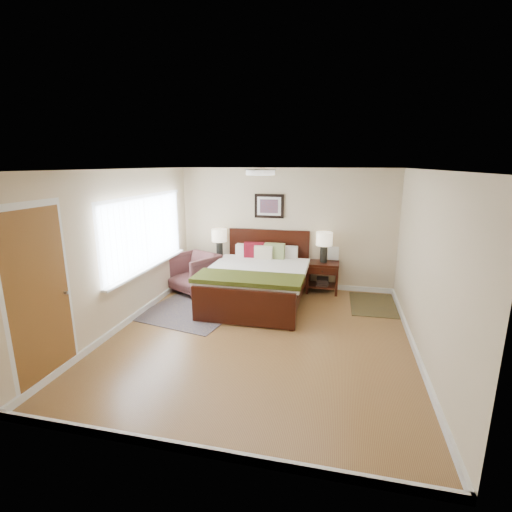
% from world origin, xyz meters
% --- Properties ---
extents(floor, '(5.00, 5.00, 0.00)m').
position_xyz_m(floor, '(0.00, 0.00, 0.00)').
color(floor, olive).
rests_on(floor, ground).
extents(back_wall, '(4.50, 0.04, 2.50)m').
position_xyz_m(back_wall, '(0.00, 2.50, 1.25)').
color(back_wall, beige).
rests_on(back_wall, ground).
extents(front_wall, '(4.50, 0.04, 2.50)m').
position_xyz_m(front_wall, '(0.00, -2.50, 1.25)').
color(front_wall, beige).
rests_on(front_wall, ground).
extents(left_wall, '(0.04, 5.00, 2.50)m').
position_xyz_m(left_wall, '(-2.25, 0.00, 1.25)').
color(left_wall, beige).
rests_on(left_wall, ground).
extents(right_wall, '(0.04, 5.00, 2.50)m').
position_xyz_m(right_wall, '(2.25, 0.00, 1.25)').
color(right_wall, beige).
rests_on(right_wall, ground).
extents(ceiling, '(4.50, 5.00, 0.02)m').
position_xyz_m(ceiling, '(0.00, 0.00, 2.50)').
color(ceiling, white).
rests_on(ceiling, back_wall).
extents(window, '(0.11, 2.72, 1.32)m').
position_xyz_m(window, '(-2.20, 0.70, 1.38)').
color(window, silver).
rests_on(window, left_wall).
extents(door, '(0.06, 1.00, 2.18)m').
position_xyz_m(door, '(-2.23, -1.75, 1.07)').
color(door, silver).
rests_on(door, ground).
extents(ceil_fixture, '(0.44, 0.44, 0.08)m').
position_xyz_m(ceil_fixture, '(0.00, 0.00, 2.47)').
color(ceil_fixture, white).
rests_on(ceil_fixture, ceiling).
extents(bed, '(1.84, 2.24, 1.21)m').
position_xyz_m(bed, '(-0.35, 1.40, 0.56)').
color(bed, '#330F07').
rests_on(bed, ground).
extents(wall_art, '(0.62, 0.05, 0.50)m').
position_xyz_m(wall_art, '(-0.35, 2.47, 1.72)').
color(wall_art, black).
rests_on(wall_art, back_wall).
extents(nightstand_left, '(0.51, 0.46, 0.61)m').
position_xyz_m(nightstand_left, '(-1.39, 2.25, 0.49)').
color(nightstand_left, '#330F07').
rests_on(nightstand_left, ground).
extents(nightstand_right, '(0.64, 0.48, 0.63)m').
position_xyz_m(nightstand_right, '(0.82, 2.26, 0.38)').
color(nightstand_right, '#330F07').
rests_on(nightstand_right, ground).
extents(lamp_left, '(0.32, 0.32, 0.61)m').
position_xyz_m(lamp_left, '(-1.39, 2.27, 1.04)').
color(lamp_left, black).
rests_on(lamp_left, nightstand_left).
extents(lamp_right, '(0.32, 0.32, 0.61)m').
position_xyz_m(lamp_right, '(0.82, 2.27, 1.06)').
color(lamp_right, black).
rests_on(lamp_right, nightstand_right).
extents(armchair, '(1.15, 1.16, 0.79)m').
position_xyz_m(armchair, '(-1.78, 1.72, 0.40)').
color(armchair, brown).
rests_on(armchair, ground).
extents(rug_persian, '(1.96, 2.47, 0.01)m').
position_xyz_m(rug_persian, '(-1.35, 1.00, 0.01)').
color(rug_persian, '#0C143D').
rests_on(rug_persian, ground).
extents(rug_navy, '(0.86, 1.26, 0.01)m').
position_xyz_m(rug_navy, '(1.80, 1.74, 0.01)').
color(rug_navy, black).
rests_on(rug_navy, ground).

